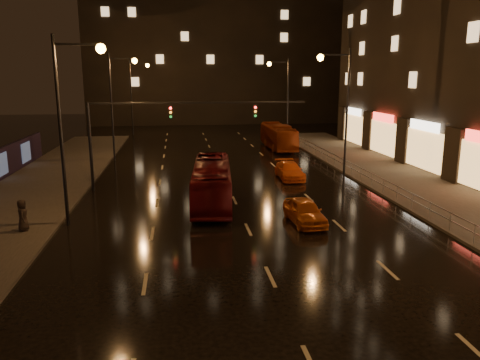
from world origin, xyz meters
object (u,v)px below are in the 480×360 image
object	(u,v)px
taxi_near	(305,211)
pedestrian_c	(23,215)
taxi_far	(290,171)
bus_curb	(278,136)
bus_red	(212,182)

from	to	relation	value
taxi_near	pedestrian_c	distance (m)	14.81
taxi_far	bus_curb	bearing A→B (deg)	81.69
taxi_far	pedestrian_c	size ratio (longest dim) A/B	2.71
pedestrian_c	taxi_far	bearing A→B (deg)	-67.49
bus_red	bus_curb	xyz separation A→B (m)	(9.03, 22.01, -0.00)
bus_red	bus_curb	bearing A→B (deg)	72.56
taxi_near	bus_curb	bearing A→B (deg)	77.38
bus_red	pedestrian_c	size ratio (longest dim) A/B	5.93
taxi_near	taxi_far	xyz separation A→B (m)	(1.88, 11.28, -0.04)
bus_curb	taxi_far	bearing A→B (deg)	-99.08
bus_curb	pedestrian_c	bearing A→B (deg)	-125.98
taxi_near	bus_red	bearing A→B (deg)	131.06
bus_red	taxi_near	xyz separation A→B (m)	(4.73, -4.81, -0.68)
bus_red	taxi_far	distance (m)	9.28
bus_red	taxi_far	xyz separation A→B (m)	(6.61, 6.47, -0.71)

